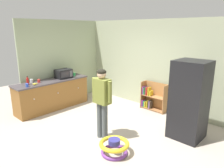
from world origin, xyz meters
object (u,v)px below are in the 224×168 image
at_px(ketchup_bottle, 28,81).
at_px(green_cup, 74,74).
at_px(microwave, 64,74).
at_px(kitchen_counter, 53,94).
at_px(red_cup, 39,81).
at_px(standing_person, 102,98).
at_px(banana_bunch, 35,84).
at_px(bookshelf, 152,98).
at_px(white_cup, 31,81).
at_px(blue_cup, 27,85).
at_px(baby_walker, 114,147).
at_px(refrigerator, 189,100).

relative_size(ketchup_bottle, green_cup, 2.59).
bearing_deg(microwave, kitchen_counter, -90.01).
height_order(microwave, red_cup, microwave).
relative_size(standing_person, banana_bunch, 10.30).
bearing_deg(red_cup, green_cup, 89.13).
bearing_deg(red_cup, bookshelf, 46.22).
bearing_deg(green_cup, standing_person, -23.93).
bearing_deg(banana_bunch, white_cup, 170.88).
xyz_separation_m(bookshelf, red_cup, (-2.35, -2.45, 0.57)).
distance_m(bookshelf, green_cup, 2.68).
bearing_deg(kitchen_counter, blue_cup, -77.52).
relative_size(baby_walker, blue_cup, 6.36).
xyz_separation_m(bookshelf, blue_cup, (-2.12, -2.91, 0.57)).
bearing_deg(kitchen_counter, standing_person, -5.38).
xyz_separation_m(standing_person, red_cup, (-2.49, -0.16, -0.01)).
bearing_deg(banana_bunch, bookshelf, 50.60).
relative_size(refrigerator, white_cup, 18.74).
bearing_deg(microwave, baby_walker, -17.05).
distance_m(baby_walker, microwave, 3.34).
height_order(baby_walker, banana_bunch, banana_bunch).
bearing_deg(ketchup_bottle, standing_person, 11.38).
bearing_deg(blue_cup, baby_walker, 6.79).
bearing_deg(kitchen_counter, white_cup, -110.87).
bearing_deg(banana_bunch, standing_person, 8.87).
distance_m(baby_walker, red_cup, 3.22).
distance_m(kitchen_counter, banana_bunch, 0.77).
bearing_deg(green_cup, microwave, -87.89).
xyz_separation_m(refrigerator, microwave, (-3.82, -0.71, 0.15)).
distance_m(baby_walker, blue_cup, 3.02).
bearing_deg(bookshelf, banana_bunch, -129.40).
bearing_deg(microwave, blue_cup, -81.68).
relative_size(microwave, white_cup, 5.05).
xyz_separation_m(microwave, banana_bunch, (0.14, -1.03, -0.11)).
height_order(bookshelf, white_cup, white_cup).
xyz_separation_m(refrigerator, banana_bunch, (-3.68, -1.74, 0.04)).
xyz_separation_m(baby_walker, banana_bunch, (-2.95, -0.08, 0.77)).
height_order(banana_bunch, red_cup, red_cup).
height_order(microwave, blue_cup, microwave).
xyz_separation_m(baby_walker, red_cup, (-3.12, 0.11, 0.79)).
bearing_deg(standing_person, banana_bunch, -171.13).
height_order(baby_walker, microwave, microwave).
distance_m(standing_person, banana_bunch, 2.35).
bearing_deg(microwave, standing_person, -15.21).
bearing_deg(banana_bunch, blue_cup, -78.87).
relative_size(bookshelf, standing_person, 0.53).
height_order(green_cup, blue_cup, same).
height_order(microwave, green_cup, microwave).
distance_m(standing_person, green_cup, 2.71).
bearing_deg(white_cup, microwave, 78.11).
distance_m(bookshelf, microwave, 2.90).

